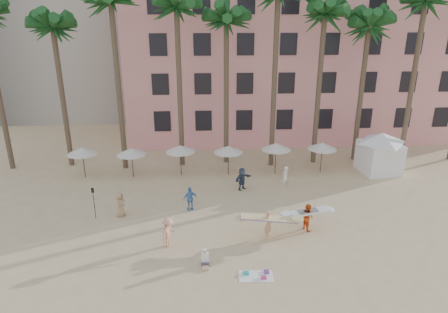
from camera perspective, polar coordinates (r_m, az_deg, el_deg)
ground at (r=23.23m, az=5.30°, el=-14.42°), size 120.00×120.00×0.00m
pink_hotel at (r=46.30m, az=9.69°, el=13.51°), size 35.00×14.00×16.00m
palm_row at (r=34.08m, az=3.08°, el=19.83°), size 44.40×5.40×16.30m
umbrella_row at (r=33.20m, az=-2.82°, el=1.12°), size 22.50×2.70×2.73m
cabana at (r=36.42m, az=21.43°, el=1.01°), size 5.02×5.02×3.50m
beach_towel at (r=21.98m, az=4.69°, el=-16.58°), size 1.84×1.07×0.14m
carrier_yellow at (r=24.73m, az=6.41°, el=-9.30°), size 3.49×0.95×1.85m
carrier_white at (r=26.01m, az=11.86°, el=-8.30°), size 2.91×1.16×1.77m
beachgoers at (r=27.79m, az=-3.15°, el=-6.04°), size 12.76×9.10×1.84m
paddle at (r=27.90m, az=-18.13°, el=-5.81°), size 0.18×0.04×2.23m
seated_man at (r=22.52m, az=-2.72°, el=-14.56°), size 0.43×0.74×0.97m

